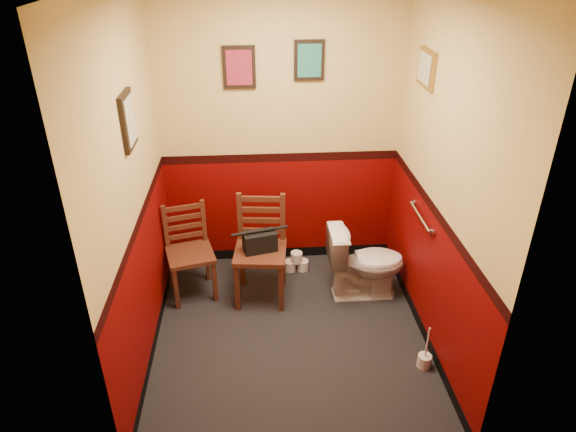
{
  "coord_description": "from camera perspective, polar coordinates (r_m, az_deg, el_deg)",
  "views": [
    {
      "loc": [
        -0.26,
        -3.27,
        2.93
      ],
      "look_at": [
        0.0,
        0.25,
        1.0
      ],
      "focal_mm": 32.0,
      "sensor_mm": 36.0,
      "label": 1
    }
  ],
  "objects": [
    {
      "name": "toilet_brush",
      "position": [
        4.23,
        14.92,
        -15.21
      ],
      "size": [
        0.11,
        0.11,
        0.38
      ],
      "color": "silver",
      "rests_on": "floor"
    },
    {
      "name": "wall_left",
      "position": [
        3.73,
        -16.83,
        2.3
      ],
      "size": [
        0.0,
        2.4,
        2.7
      ],
      "primitive_type": "cube",
      "rotation": [
        1.57,
        0.0,
        1.57
      ],
      "color": "#590403",
      "rests_on": "ground"
    },
    {
      "name": "wall_front",
      "position": [
        2.62,
        2.33,
        -8.46
      ],
      "size": [
        2.2,
        0.0,
        2.7
      ],
      "primitive_type": "cube",
      "rotation": [
        -1.57,
        0.0,
        0.0
      ],
      "color": "#590403",
      "rests_on": "ground"
    },
    {
      "name": "chair_right",
      "position": [
        4.57,
        -3.06,
        -3.74
      ],
      "size": [
        0.49,
        0.49,
        0.96
      ],
      "rotation": [
        0.0,
        0.0,
        -0.11
      ],
      "color": "#582A1A",
      "rests_on": "floor"
    },
    {
      "name": "framed_print_back_b",
      "position": [
        4.58,
        2.38,
        16.9
      ],
      "size": [
        0.26,
        0.04,
        0.34
      ],
      "color": "black",
      "rests_on": "wall_back"
    },
    {
      "name": "wall_back",
      "position": [
        4.75,
        -0.84,
        9.22
      ],
      "size": [
        2.2,
        0.0,
        2.7
      ],
      "primitive_type": "cube",
      "rotation": [
        1.57,
        0.0,
        0.0
      ],
      "color": "#590403",
      "rests_on": "ground"
    },
    {
      "name": "handbag",
      "position": [
        4.48,
        -3.14,
        -2.83
      ],
      "size": [
        0.31,
        0.21,
        0.21
      ],
      "rotation": [
        0.0,
        0.0,
        0.24
      ],
      "color": "black",
      "rests_on": "chair_right"
    },
    {
      "name": "wall_right",
      "position": [
        3.88,
        16.74,
        3.34
      ],
      "size": [
        0.0,
        2.4,
        2.7
      ],
      "primitive_type": "cube",
      "rotation": [
        1.57,
        0.0,
        -1.57
      ],
      "color": "#590403",
      "rests_on": "ground"
    },
    {
      "name": "framed_print_back_a",
      "position": [
        4.56,
        -5.46,
        16.12
      ],
      "size": [
        0.28,
        0.04,
        0.36
      ],
      "color": "black",
      "rests_on": "wall_back"
    },
    {
      "name": "chair_left",
      "position": [
        4.71,
        -10.89,
        -3.94
      ],
      "size": [
        0.49,
        0.49,
        0.86
      ],
      "rotation": [
        0.0,
        0.0,
        0.26
      ],
      "color": "#582A1A",
      "rests_on": "floor"
    },
    {
      "name": "tp_stack",
      "position": [
        5.1,
        0.94,
        -5.2
      ],
      "size": [
        0.24,
        0.13,
        0.21
      ],
      "color": "silver",
      "rests_on": "floor"
    },
    {
      "name": "toilet",
      "position": [
        4.7,
        8.59,
        -5.15
      ],
      "size": [
        0.7,
        0.4,
        0.69
      ],
      "primitive_type": "imported",
      "rotation": [
        0.0,
        0.0,
        1.58
      ],
      "color": "white",
      "rests_on": "floor"
    },
    {
      "name": "grab_bar",
      "position": [
        4.25,
        14.53,
        -0.09
      ],
      "size": [
        0.05,
        0.56,
        0.06
      ],
      "color": "silver",
      "rests_on": "wall_right"
    },
    {
      "name": "framed_print_left",
      "position": [
        3.64,
        -17.32,
        10.09
      ],
      "size": [
        0.04,
        0.3,
        0.38
      ],
      "color": "black",
      "rests_on": "wall_left"
    },
    {
      "name": "floor",
      "position": [
        4.4,
        0.24,
        -13.1
      ],
      "size": [
        2.2,
        2.4,
        0.0
      ],
      "primitive_type": "cube",
      "color": "black",
      "rests_on": "ground"
    },
    {
      "name": "framed_print_right",
      "position": [
        4.19,
        15.1,
        15.6
      ],
      "size": [
        0.04,
        0.34,
        0.28
      ],
      "color": "olive",
      "rests_on": "wall_right"
    }
  ]
}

